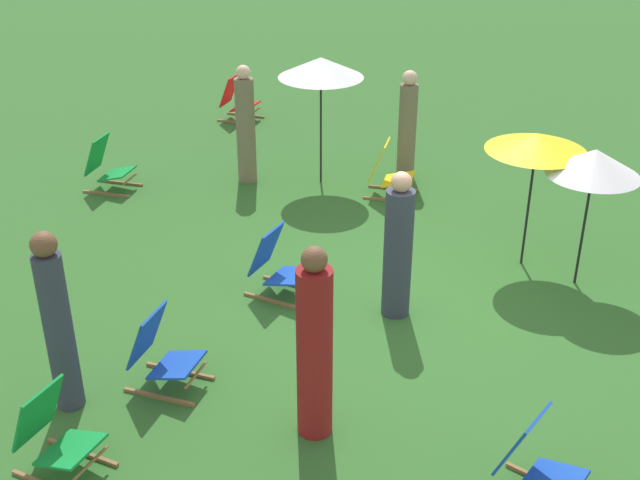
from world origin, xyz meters
TOP-DOWN VIEW (x-y plane):
  - ground_plane at (0.00, 0.00)m, footprint 40.00×40.00m
  - deckchair_0 at (-2.62, 1.46)m, footprint 0.61×0.84m
  - deckchair_2 at (-2.30, -2.14)m, footprint 0.58×0.82m
  - deckchair_3 at (-0.59, 1.43)m, footprint 0.51×0.78m
  - deckchair_5 at (2.61, 1.55)m, footprint 0.67×0.86m
  - deckchair_6 at (-3.99, 1.47)m, footprint 0.54×0.80m
  - deckchair_7 at (0.70, 5.29)m, footprint 0.66×0.86m
  - deckchair_8 at (4.33, 5.47)m, footprint 0.61×0.83m
  - umbrella_0 at (1.57, -0.83)m, footprint 1.20×1.20m
  - umbrella_1 at (2.54, 2.65)m, footprint 1.26×1.26m
  - umbrella_2 at (1.41, -1.54)m, footprint 1.06×1.06m
  - person_0 at (-2.46, -0.17)m, footprint 0.44×0.44m
  - person_1 at (-3.31, 2.04)m, footprint 0.35×0.35m
  - person_2 at (-0.28, 0.05)m, footprint 0.34×0.34m
  - person_3 at (3.37, 1.61)m, footprint 0.37×0.37m
  - person_4 at (2.03, 3.67)m, footprint 0.29×0.29m

SIDE VIEW (x-z plane):
  - ground_plane at x=0.00m, z-range 0.00..0.00m
  - deckchair_0 at x=-2.62m, z-range -0.05..0.79m
  - deckchair_2 at x=-2.30m, z-range -0.05..0.79m
  - deckchair_3 at x=-0.59m, z-range -0.05..0.79m
  - deckchair_5 at x=2.61m, z-range -0.05..0.79m
  - deckchair_6 at x=-3.99m, z-range -0.05..0.79m
  - deckchair_7 at x=0.70m, z-range -0.05..0.79m
  - deckchair_8 at x=4.33m, z-range -0.05..0.79m
  - person_2 at x=-0.28m, z-range -0.05..1.67m
  - person_3 at x=3.37m, z-range -0.03..1.67m
  - person_4 at x=2.03m, z-range -0.04..1.77m
  - person_0 at x=-2.46m, z-range -0.05..1.84m
  - person_1 at x=-3.31m, z-range -0.02..1.82m
  - umbrella_2 at x=1.41m, z-range 0.70..2.42m
  - umbrella_0 at x=1.57m, z-range 0.75..2.48m
  - umbrella_1 at x=2.54m, z-range 0.82..2.77m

